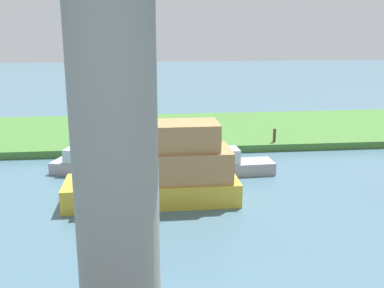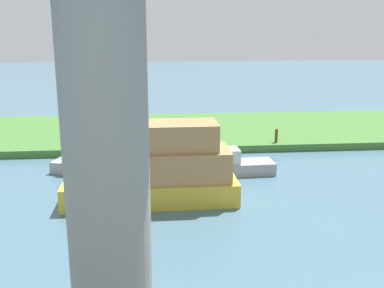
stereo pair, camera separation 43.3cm
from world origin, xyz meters
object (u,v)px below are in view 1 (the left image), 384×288
at_px(person_on_bank, 153,134).
at_px(pontoon_yellow, 232,165).
at_px(riverboat_paddlewheel, 158,170).
at_px(motorboat_red, 88,165).
at_px(bridge_pylon, 115,151).
at_px(mooring_post, 274,135).

bearing_deg(person_on_bank, pontoon_yellow, 128.49).
bearing_deg(pontoon_yellow, person_on_bank, -51.51).
height_order(riverboat_paddlewheel, pontoon_yellow, riverboat_paddlewheel).
distance_m(riverboat_paddlewheel, motorboat_red, 6.27).
bearing_deg(riverboat_paddlewheel, bridge_pylon, 81.73).
xyz_separation_m(bridge_pylon, person_on_bank, (-1.46, -19.21, -4.04)).
relative_size(pontoon_yellow, motorboat_red, 0.98).
relative_size(mooring_post, motorboat_red, 0.20).
distance_m(person_on_bank, mooring_post, 8.34).
bearing_deg(person_on_bank, riverboat_paddlewheel, 89.81).
height_order(mooring_post, pontoon_yellow, pontoon_yellow).
distance_m(bridge_pylon, riverboat_paddlewheel, 10.60).
bearing_deg(person_on_bank, motorboat_red, 49.38).
bearing_deg(motorboat_red, bridge_pylon, 99.42).
distance_m(mooring_post, pontoon_yellow, 6.43).
bearing_deg(mooring_post, person_on_bank, -3.05).
xyz_separation_m(bridge_pylon, riverboat_paddlewheel, (-1.43, -9.84, -3.67)).
distance_m(bridge_pylon, person_on_bank, 19.68).
bearing_deg(mooring_post, motorboat_red, 18.53).
bearing_deg(pontoon_yellow, riverboat_paddlewheel, 41.35).
relative_size(bridge_pylon, mooring_post, 11.27).
bearing_deg(person_on_bank, mooring_post, 176.95).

